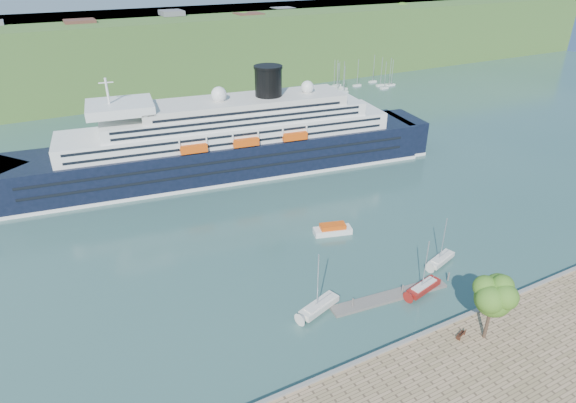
# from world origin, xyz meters

# --- Properties ---
(ground) EXTENTS (400.00, 400.00, 0.00)m
(ground) POSITION_xyz_m (0.00, 0.00, 0.00)
(ground) COLOR #2D504F
(ground) RESTS_ON ground
(far_hillside) EXTENTS (400.00, 50.00, 24.00)m
(far_hillside) POSITION_xyz_m (0.00, 145.00, 12.00)
(far_hillside) COLOR #3E6327
(far_hillside) RESTS_ON ground
(quay_coping) EXTENTS (220.00, 0.50, 0.30)m
(quay_coping) POSITION_xyz_m (0.00, -0.20, 1.15)
(quay_coping) COLOR slate
(quay_coping) RESTS_ON promenade
(cruise_ship) EXTENTS (101.51, 28.30, 22.56)m
(cruise_ship) POSITION_xyz_m (-3.55, 59.65, 11.28)
(cruise_ship) COLOR black
(cruise_ship) RESTS_ON ground
(park_bench) EXTENTS (1.72, 1.13, 1.02)m
(park_bench) POSITION_xyz_m (3.51, -2.68, 1.51)
(park_bench) COLOR #492214
(park_bench) RESTS_ON promenade
(promenade_tree) EXTENTS (5.86, 5.86, 9.71)m
(promenade_tree) POSITION_xyz_m (6.08, -4.03, 5.85)
(promenade_tree) COLOR #35671B
(promenade_tree) RESTS_ON promenade
(floating_pontoon) EXTENTS (18.01, 4.02, 0.40)m
(floating_pontoon) POSITION_xyz_m (1.50, 8.38, 0.20)
(floating_pontoon) COLOR gray
(floating_pontoon) RESTS_ON ground
(sailboat_white_near) EXTENTS (7.20, 3.97, 8.97)m
(sailboat_white_near) POSITION_xyz_m (-8.81, 10.53, 4.49)
(sailboat_white_near) COLOR silver
(sailboat_white_near) RESTS_ON ground
(sailboat_red) EXTENTS (6.68, 3.16, 8.33)m
(sailboat_red) POSITION_xyz_m (6.49, 7.18, 4.16)
(sailboat_red) COLOR maroon
(sailboat_red) RESTS_ON ground
(sailboat_white_far) EXTENTS (6.35, 3.42, 7.91)m
(sailboat_white_far) POSITION_xyz_m (13.76, 11.34, 3.95)
(sailboat_white_far) COLOR silver
(sailboat_white_far) RESTS_ON ground
(tender_launch) EXTENTS (6.96, 3.97, 1.82)m
(tender_launch) POSITION_xyz_m (3.73, 26.86, 0.91)
(tender_launch) COLOR #DA4A0C
(tender_launch) RESTS_ON ground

